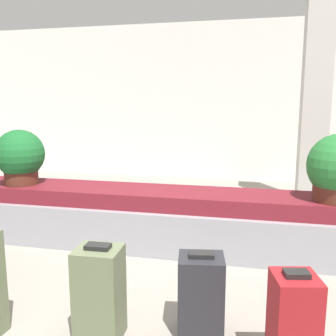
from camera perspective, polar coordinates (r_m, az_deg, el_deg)
name	(u,v)px	position (r m, az deg, el deg)	size (l,w,h in m)	color
ground_plane	(119,325)	(2.94, -7.44, -22.65)	(18.00, 18.00, 0.00)	gray
back_wall	(210,102)	(7.89, 6.47, 9.94)	(18.00, 0.06, 3.20)	silver
carousel	(168,219)	(4.20, 0.00, -7.85)	(6.78, 0.81, 0.63)	gray
pillar	(315,102)	(6.05, 21.52, 9.37)	(0.39, 0.39, 3.20)	beige
suitcase_2	(293,329)	(2.41, 18.52, -22.18)	(0.29, 0.30, 0.67)	maroon
suitcase_5	(201,295)	(2.71, 5.02, -18.77)	(0.34, 0.31, 0.59)	#232328
suitcase_6	(99,293)	(2.68, -10.40, -18.28)	(0.31, 0.28, 0.67)	#5B6647
potted_plant_1	(20,157)	(4.69, -21.62, 1.58)	(0.56, 0.56, 0.65)	#4C2319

